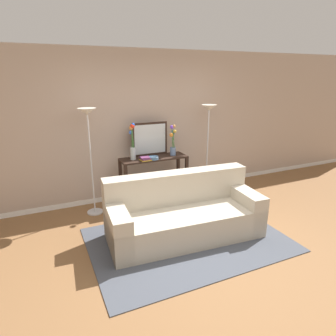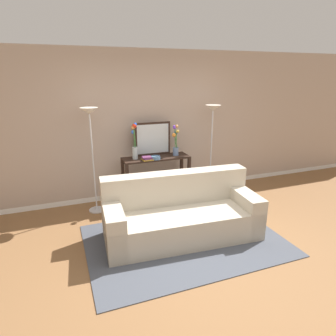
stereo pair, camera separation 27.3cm
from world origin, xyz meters
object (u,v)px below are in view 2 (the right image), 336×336
object	(u,v)px
fruit_bowl	(156,158)
book_row_under_console	(140,200)
console_table	(156,171)
book_stack	(147,158)
wall_mirror	(153,139)
vase_tall_flowers	(135,143)
couch	(181,215)
floor_lamp_right	(212,125)
vase_short_flowers	(176,142)
floor_lamp_left	(91,131)

from	to	relation	value
fruit_bowl	book_row_under_console	bearing A→B (deg)	154.73
console_table	book_stack	xyz separation A→B (m)	(-0.20, -0.12, 0.29)
wall_mirror	fruit_bowl	bearing A→B (deg)	-99.39
vase_tall_flowers	book_row_under_console	world-z (taller)	vase_tall_flowers
couch	book_row_under_console	bearing A→B (deg)	100.89
fruit_bowl	book_row_under_console	distance (m)	0.86
console_table	floor_lamp_right	xyz separation A→B (m)	(1.08, -0.03, 0.76)
vase_short_flowers	couch	bearing A→B (deg)	-108.91
couch	console_table	world-z (taller)	couch
vase_short_flowers	book_row_under_console	bearing A→B (deg)	179.44
couch	book_stack	xyz separation A→B (m)	(-0.13, 1.16, 0.54)
vase_short_flowers	wall_mirror	bearing A→B (deg)	155.13
floor_lamp_right	vase_tall_flowers	xyz separation A→B (m)	(-1.45, 0.03, -0.23)
book_row_under_console	floor_lamp_left	bearing A→B (deg)	-177.84
floor_lamp_left	fruit_bowl	bearing A→B (deg)	-5.36
vase_short_flowers	floor_lamp_right	bearing A→B (deg)	-1.79
floor_lamp_left	wall_mirror	xyz separation A→B (m)	(1.08, 0.19, -0.24)
console_table	fruit_bowl	distance (m)	0.32
fruit_bowl	book_row_under_console	size ratio (longest dim) A/B	0.49
book_stack	console_table	bearing A→B (deg)	30.28
vase_tall_flowers	book_stack	xyz separation A→B (m)	(0.18, -0.12, -0.25)
vase_short_flowers	fruit_bowl	xyz separation A→B (m)	(-0.42, -0.12, -0.22)
floor_lamp_left	floor_lamp_right	bearing A→B (deg)	0.00
fruit_bowl	vase_short_flowers	bearing A→B (deg)	16.00
floor_lamp_left	vase_tall_flowers	distance (m)	0.75
floor_lamp_right	vase_short_flowers	xyz separation A→B (m)	(-0.71, 0.02, -0.26)
floor_lamp_left	book_stack	size ratio (longest dim) A/B	9.32
couch	vase_short_flowers	xyz separation A→B (m)	(0.44, 1.27, 0.76)
floor_lamp_left	book_row_under_console	world-z (taller)	floor_lamp_left
fruit_bowl	book_stack	size ratio (longest dim) A/B	0.90
wall_mirror	floor_lamp_left	bearing A→B (deg)	-169.90
floor_lamp_right	vase_short_flowers	bearing A→B (deg)	178.21
vase_tall_flowers	book_row_under_console	bearing A→B (deg)	-5.10
couch	vase_tall_flowers	size ratio (longest dim) A/B	3.50
couch	wall_mirror	distance (m)	1.65
vase_tall_flowers	floor_lamp_right	bearing A→B (deg)	-1.35
floor_lamp_left	book_stack	distance (m)	1.02
vase_short_flowers	fruit_bowl	bearing A→B (deg)	-164.00
couch	wall_mirror	size ratio (longest dim) A/B	3.37
console_table	vase_tall_flowers	world-z (taller)	vase_tall_flowers
floor_lamp_right	book_row_under_console	distance (m)	1.89
floor_lamp_right	vase_tall_flowers	bearing A→B (deg)	178.65
book_row_under_console	couch	bearing A→B (deg)	-79.11
vase_tall_flowers	wall_mirror	bearing A→B (deg)	22.92
vase_tall_flowers	book_stack	bearing A→B (deg)	-34.18
couch	fruit_bowl	bearing A→B (deg)	88.98
couch	wall_mirror	xyz separation A→B (m)	(0.07, 1.44, 0.81)
book_stack	book_row_under_console	distance (m)	0.82
console_table	wall_mirror	bearing A→B (deg)	90.16
vase_tall_flowers	vase_short_flowers	xyz separation A→B (m)	(0.74, -0.01, -0.03)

